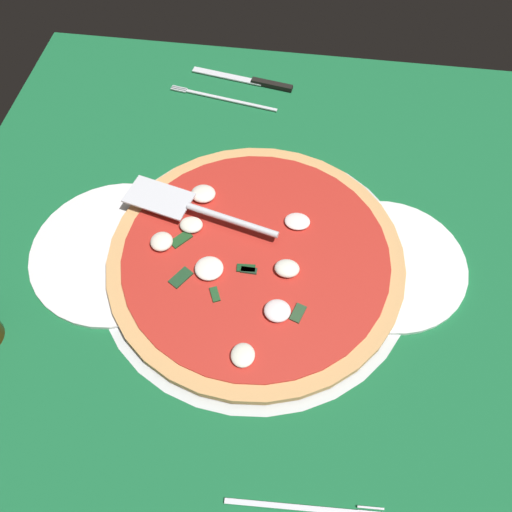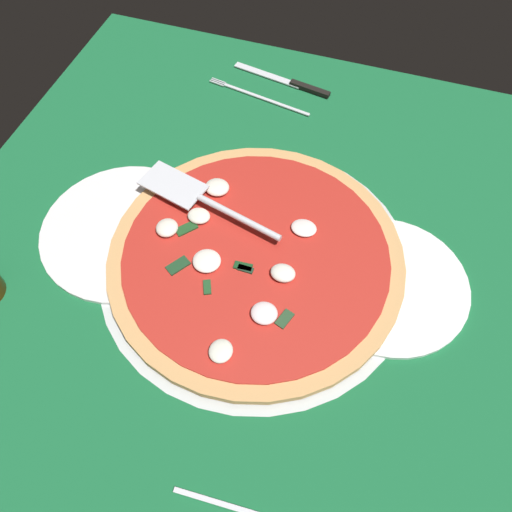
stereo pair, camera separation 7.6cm
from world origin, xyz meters
The scene contains 7 objects.
ground_plane centered at (0.00, 0.00, -0.40)cm, with size 97.77×97.77×0.80cm, color #176234.
pizza_pan centered at (-0.02, 1.03, 0.41)cm, with size 45.99×45.99×0.82cm, color silver.
dinner_plate_left centered at (-19.35, -1.15, 0.50)cm, with size 22.89×22.89×1.00cm, color white.
dinner_plate_right centered at (20.78, 2.09, 0.50)cm, with size 25.69×25.69×1.00cm, color white.
pizza centered at (0.15, 1.08, 1.59)cm, with size 43.28×43.28×2.84cm.
pizza_server centered at (10.41, -4.81, 3.98)cm, with size 24.41×9.16×1.00cm.
place_setting_near centered at (8.57, -36.12, 0.35)cm, with size 22.79×16.88×1.40cm.
Camera 2 is at (-13.19, 40.77, 65.88)cm, focal length 36.93 mm.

